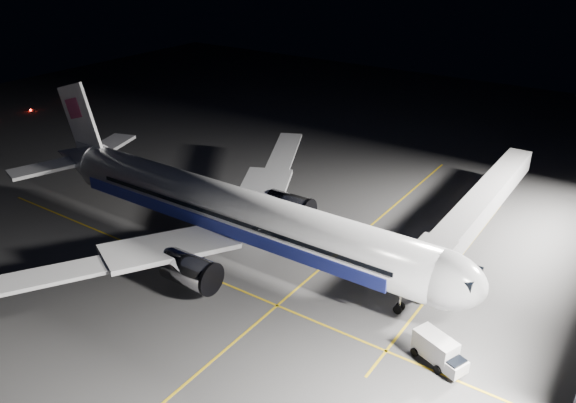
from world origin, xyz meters
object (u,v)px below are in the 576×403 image
at_px(jet_bridge, 478,207).
at_px(safety_cone_a, 291,213).
at_px(baggage_tug, 292,225).
at_px(safety_cone_b, 263,238).
at_px(airliner, 228,210).
at_px(service_truck, 439,351).
at_px(safety_cone_c, 227,208).

distance_m(jet_bridge, safety_cone_a, 23.49).
xyz_separation_m(baggage_tug, safety_cone_b, (-1.47, -3.99, -0.47)).
height_order(jet_bridge, baggage_tug, jet_bridge).
distance_m(airliner, service_truck, 28.10).
bearing_deg(safety_cone_a, safety_cone_c, -154.24).
bearing_deg(service_truck, safety_cone_c, -178.46).
bearing_deg(safety_cone_a, jet_bridge, 16.72).
distance_m(airliner, baggage_tug, 9.74).
xyz_separation_m(airliner, safety_cone_c, (-6.92, 7.61, -4.88)).
xyz_separation_m(safety_cone_a, safety_cone_b, (0.95, -7.41, -0.04)).
bearing_deg(airliner, safety_cone_c, 132.30).
relative_size(service_truck, safety_cone_c, 9.46).
bearing_deg(airliner, safety_cone_a, 85.22).
distance_m(baggage_tug, safety_cone_a, 4.21).
bearing_deg(baggage_tug, airliner, -98.87).
relative_size(jet_bridge, safety_cone_c, 61.32).
bearing_deg(safety_cone_a, service_truck, -31.57).
height_order(service_truck, safety_cone_b, service_truck).
bearing_deg(jet_bridge, baggage_tug, -152.95).
xyz_separation_m(jet_bridge, safety_cone_c, (-30.00, -10.45, -4.30)).
bearing_deg(service_truck, baggage_tug, 173.37).
bearing_deg(airliner, service_truck, -10.03).
bearing_deg(baggage_tug, safety_cone_c, -163.83).
height_order(airliner, safety_cone_c, airliner).
bearing_deg(safety_cone_b, jet_bridge, 33.58).
relative_size(airliner, safety_cone_c, 109.59).
bearing_deg(jet_bridge, safety_cone_c, -160.80).
relative_size(jet_bridge, safety_cone_a, 53.58).
bearing_deg(safety_cone_b, safety_cone_a, 97.30).
relative_size(service_truck, baggage_tug, 2.06).
xyz_separation_m(jet_bridge, service_truck, (4.34, -22.91, -3.23)).
bearing_deg(service_truck, jet_bridge, 122.22).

